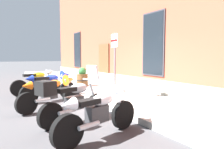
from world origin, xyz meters
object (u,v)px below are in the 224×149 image
at_px(motorcycle_blue_sport, 51,85).
at_px(motorcycle_silver_touring, 72,100).
at_px(motorcycle_yellow_naked, 37,83).
at_px(motorcycle_white_sport, 102,110).
at_px(motorcycle_orange_sport, 53,91).
at_px(parking_sign, 115,56).
at_px(barrel_planter, 82,78).

height_order(motorcycle_blue_sport, motorcycle_silver_touring, motorcycle_silver_touring).
height_order(motorcycle_yellow_naked, motorcycle_white_sport, motorcycle_yellow_naked).
bearing_deg(motorcycle_silver_touring, motorcycle_orange_sport, -179.99).
bearing_deg(parking_sign, barrel_planter, 175.75).
bearing_deg(motorcycle_white_sport, motorcycle_blue_sport, 179.16).
relative_size(motorcycle_silver_touring, motorcycle_white_sport, 0.95).
bearing_deg(parking_sign, motorcycle_orange_sport, -98.51).
distance_m(motorcycle_silver_touring, barrel_planter, 5.21).
distance_m(motorcycle_yellow_naked, motorcycle_silver_touring, 4.31).
distance_m(parking_sign, barrel_planter, 3.56).
distance_m(motorcycle_white_sport, parking_sign, 3.20).
bearing_deg(motorcycle_orange_sport, barrel_planter, 143.51).
relative_size(motorcycle_orange_sport, parking_sign, 0.94).
xyz_separation_m(motorcycle_yellow_naked, barrel_planter, (-0.38, 2.22, 0.06)).
height_order(motorcycle_white_sport, barrel_planter, barrel_planter).
distance_m(motorcycle_yellow_naked, parking_sign, 3.76).
relative_size(motorcycle_white_sport, parking_sign, 0.92).
relative_size(motorcycle_yellow_naked, motorcycle_silver_touring, 1.06).
bearing_deg(motorcycle_orange_sport, motorcycle_white_sport, 4.43).
bearing_deg(motorcycle_silver_touring, parking_sign, 122.58).
bearing_deg(parking_sign, motorcycle_white_sport, -37.12).
bearing_deg(motorcycle_blue_sport, motorcycle_white_sport, -0.84).
xyz_separation_m(motorcycle_yellow_naked, parking_sign, (3.01, 1.97, 1.11)).
height_order(motorcycle_yellow_naked, motorcycle_blue_sport, motorcycle_blue_sport).
bearing_deg(motorcycle_yellow_naked, parking_sign, 33.20).
height_order(motorcycle_blue_sport, barrel_planter, barrel_planter).
relative_size(motorcycle_yellow_naked, motorcycle_orange_sport, 0.99).
relative_size(motorcycle_blue_sport, motorcycle_orange_sport, 1.01).
bearing_deg(motorcycle_white_sport, motorcycle_orange_sport, -175.57).
bearing_deg(motorcycle_orange_sport, parking_sign, 81.49).
relative_size(motorcycle_blue_sport, barrel_planter, 2.28).
height_order(motorcycle_silver_touring, barrel_planter, motorcycle_silver_touring).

